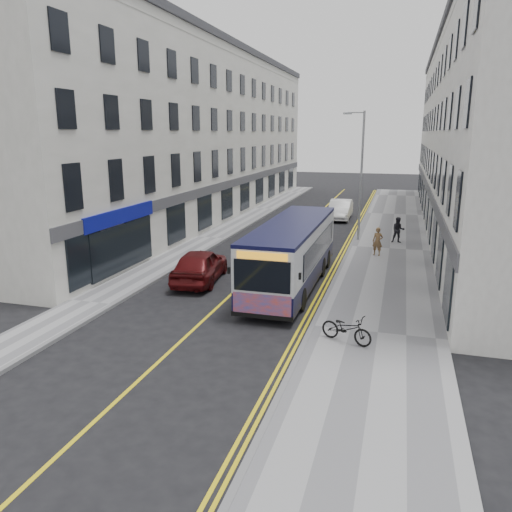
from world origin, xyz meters
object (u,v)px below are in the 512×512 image
Objects in this scene: city_bus at (292,252)px; streetlamp at (360,172)px; car_white at (340,210)px; pedestrian_near at (378,241)px; car_maroon at (200,265)px; bicycle at (346,329)px; pedestrian_far at (398,230)px.

streetlamp is at bearing 79.52° from city_bus.
pedestrian_near is at bearing -74.39° from car_white.
city_bus is 2.20× the size of car_maroon.
city_bus reaches higher than bicycle.
streetlamp reaches higher than car_white.
pedestrian_near is 0.33× the size of car_white.
city_bus is 6.44× the size of pedestrian_near.
streetlamp is 5.06× the size of pedestrian_far.
city_bus reaches higher than car_maroon.
streetlamp is at bearing 167.19° from pedestrian_far.
car_maroon is at bearing -125.57° from pedestrian_near.
bicycle is at bearing -62.25° from city_bus.
streetlamp is 1.72× the size of car_white.
pedestrian_far reaches higher than bicycle.
bicycle is at bearing -86.07° from streetlamp.
streetlamp is 4.52× the size of bicycle.
bicycle is 12.39m from pedestrian_near.
car_white is 1.02× the size of car_maroon.
pedestrian_far is at bearing -135.79° from car_maroon.
car_white is at bearing 117.85° from pedestrian_near.
streetlamp reaches higher than bicycle.
pedestrian_far reaches higher than pedestrian_near.
pedestrian_near is at bearing -69.89° from streetlamp.
streetlamp is 5.47m from pedestrian_near.
streetlamp is 0.80× the size of city_bus.
car_white reaches higher than bicycle.
city_bus reaches higher than pedestrian_far.
streetlamp is 5.13× the size of pedestrian_near.
pedestrian_near is (3.40, 6.55, -0.70)m from city_bus.
pedestrian_far is at bearing 85.80° from pedestrian_near.
city_bus is at bearing -119.84° from pedestrian_far.
pedestrian_far reaches higher than car_maroon.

